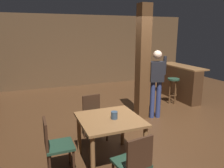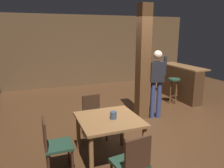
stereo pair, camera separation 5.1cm
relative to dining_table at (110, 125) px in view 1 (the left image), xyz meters
name	(u,v)px [view 1 (the left image)]	position (x,y,z in m)	size (l,w,h in m)	color
ground_plane	(153,124)	(1.50, 1.03, -0.65)	(10.80, 10.80, 0.00)	#422816
wall_back	(96,50)	(1.50, 5.53, 0.75)	(8.00, 0.10, 2.80)	brown
pillar	(143,64)	(1.44, 1.50, 0.75)	(0.28, 0.28, 2.80)	brown
dining_table	(110,125)	(0.00, 0.00, 0.00)	(1.00, 1.00, 0.77)	brown
chair_south	(134,162)	(-0.01, -0.90, -0.14)	(0.47, 0.47, 0.89)	#1E3828
chair_north	(94,115)	(-0.02, 0.88, -0.14)	(0.46, 0.46, 0.89)	#1E3828
chair_west	(54,143)	(-0.91, -0.02, -0.14)	(0.42, 0.42, 0.89)	#1E3828
napkin_cup	(114,115)	(0.06, -0.05, 0.18)	(0.11, 0.11, 0.12)	#33475B
standing_person	(156,79)	(1.77, 1.37, 0.35)	(0.47, 0.28, 1.72)	black
bar_counter	(178,82)	(3.39, 2.55, -0.10)	(0.56, 1.81, 1.09)	brown
bar_stool_near	(173,85)	(2.90, 2.17, -0.06)	(0.35, 0.35, 0.78)	#1E3828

